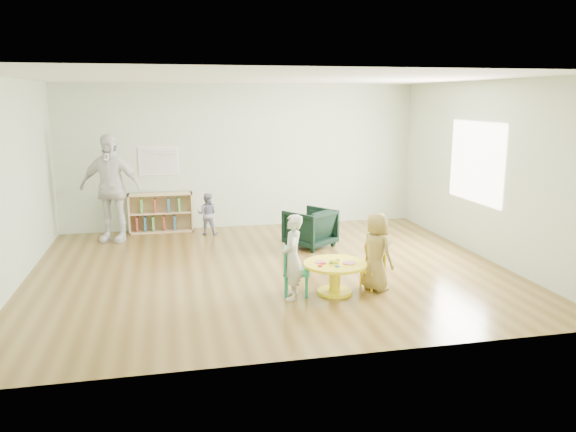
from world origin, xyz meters
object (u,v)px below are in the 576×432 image
at_px(armchair, 310,228).
at_px(toddler, 207,214).
at_px(bookshelf, 160,213).
at_px(kid_chair_right, 374,269).
at_px(child_right, 376,252).
at_px(kid_chair_left, 293,270).
at_px(activity_table, 335,272).
at_px(child_left, 292,257).
at_px(adult_caretaker, 110,188).

distance_m(armchair, toddler, 2.10).
bearing_deg(toddler, bookshelf, -12.05).
height_order(kid_chair_right, child_right, child_right).
relative_size(bookshelf, armchair, 1.64).
bearing_deg(armchair, kid_chair_right, 62.12).
bearing_deg(kid_chair_left, kid_chair_right, 105.39).
relative_size(armchair, toddler, 0.93).
distance_m(activity_table, child_left, 0.64).
height_order(armchair, child_right, child_right).
xyz_separation_m(kid_chair_left, kid_chair_right, (1.13, 0.03, -0.07)).
bearing_deg(child_right, bookshelf, 11.44).
bearing_deg(toddler, child_left, 117.13).
bearing_deg(activity_table, armchair, 83.49).
height_order(activity_table, kid_chair_right, kid_chair_right).
height_order(kid_chair_right, armchair, armchair).
distance_m(activity_table, toddler, 3.90).
height_order(child_left, adult_caretaker, adult_caretaker).
distance_m(bookshelf, child_right, 4.96).
distance_m(armchair, adult_caretaker, 3.61).
distance_m(armchair, child_right, 2.37).
bearing_deg(kid_chair_right, toddler, 4.22).
bearing_deg(child_right, armchair, -16.06).
distance_m(bookshelf, adult_caretaker, 1.16).
bearing_deg(activity_table, kid_chair_left, 172.63).
bearing_deg(kid_chair_left, child_left, -1.05).
xyz_separation_m(kid_chair_left, armchair, (0.82, 2.29, -0.00)).
height_order(armchair, child_left, child_left).
relative_size(child_left, adult_caretaker, 0.57).
distance_m(bookshelf, armchair, 3.06).
bearing_deg(child_right, adult_caretaker, 22.80).
relative_size(armchair, adult_caretaker, 0.38).
bearing_deg(adult_caretaker, activity_table, -30.71).
xyz_separation_m(child_left, toddler, (-0.81, 3.70, -0.15)).
distance_m(bookshelf, child_left, 4.47).
bearing_deg(kid_chair_right, armchair, -17.10).
distance_m(activity_table, kid_chair_right, 0.59).
xyz_separation_m(kid_chair_left, bookshelf, (-1.71, 4.01, 0.03)).
bearing_deg(adult_caretaker, armchair, -1.09).
xyz_separation_m(toddler, adult_caretaker, (-1.70, -0.11, 0.57)).
distance_m(activity_table, child_right, 0.62).
xyz_separation_m(kid_chair_right, armchair, (-0.31, 2.26, 0.07)).
distance_m(child_left, toddler, 3.79).
relative_size(child_left, toddler, 1.39).
bearing_deg(toddler, child_right, 133.28).
relative_size(bookshelf, child_left, 1.09).
distance_m(kid_chair_left, bookshelf, 4.36).
xyz_separation_m(kid_chair_left, child_right, (1.12, -0.06, 0.19)).
distance_m(activity_table, adult_caretaker, 4.74).
bearing_deg(child_left, kid_chair_left, -178.99).
relative_size(kid_chair_right, child_left, 0.45).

